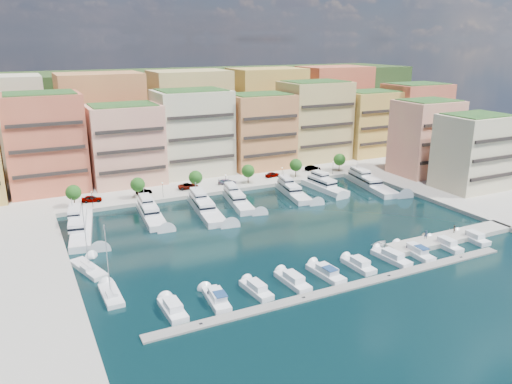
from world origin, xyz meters
TOP-DOWN VIEW (x-y plane):
  - ground at (0.00, 0.00)m, footprint 400.00×400.00m
  - north_quay at (0.00, 62.00)m, footprint 220.00×64.00m
  - east_quay at (62.00, -8.00)m, footprint 34.00×76.00m
  - hillside at (0.00, 110.00)m, footprint 240.00×40.00m
  - south_pontoon at (-3.00, -30.00)m, footprint 72.00×2.20m
  - finger_pier at (30.00, -22.00)m, footprint 32.00×5.00m
  - apartment_1 at (-44.00, 51.99)m, footprint 20.00×16.50m
  - apartment_2 at (-23.00, 49.99)m, footprint 20.00×15.50m
  - apartment_3 at (-2.00, 51.99)m, footprint 22.00×16.50m
  - apartment_4 at (20.00, 49.99)m, footprint 20.00×15.50m
  - apartment_5 at (42.00, 51.99)m, footprint 22.00×16.50m
  - apartment_6 at (64.00, 49.99)m, footprint 20.00×15.50m
  - apartment_7 at (84.00, 47.99)m, footprint 22.00×16.50m
  - apartment_east_a at (62.00, 19.99)m, footprint 18.00×14.50m
  - apartment_east_b at (62.00, 1.99)m, footprint 18.00×14.50m
  - backblock_1 at (-25.00, 74.00)m, footprint 26.00×18.00m
  - backblock_2 at (5.00, 74.00)m, footprint 26.00×18.00m
  - backblock_3 at (35.00, 74.00)m, footprint 26.00×18.00m
  - backblock_4 at (65.00, 74.00)m, footprint 26.00×18.00m
  - tree_0 at (-40.00, 33.50)m, footprint 3.80×3.80m
  - tree_1 at (-24.00, 33.50)m, footprint 3.80×3.80m
  - tree_2 at (-8.00, 33.50)m, footprint 3.80×3.80m
  - tree_3 at (8.00, 33.50)m, footprint 3.80×3.80m
  - tree_4 at (24.00, 33.50)m, footprint 3.80×3.80m
  - tree_5 at (40.00, 33.50)m, footprint 3.80×3.80m
  - lamppost_0 at (-36.00, 31.20)m, footprint 0.30×0.30m
  - lamppost_1 at (-18.00, 31.20)m, footprint 0.30×0.30m
  - lamppost_2 at (0.00, 31.20)m, footprint 0.30×0.30m
  - lamppost_3 at (18.00, 31.20)m, footprint 0.30×0.30m
  - lamppost_4 at (36.00, 31.20)m, footprint 0.30×0.30m
  - yacht_0 at (-40.63, 18.15)m, footprint 8.20×24.08m
  - yacht_1 at (-24.38, 20.14)m, footprint 5.74×19.51m
  - yacht_2 at (-11.10, 18.51)m, footprint 7.29×23.29m
  - yacht_3 at (-1.34, 20.56)m, footprint 6.90×18.83m
  - yacht_4 at (15.27, 20.62)m, footprint 7.09×18.64m
  - yacht_5 at (25.99, 21.37)m, footprint 5.74×16.96m
  - yacht_6 at (39.55, 18.20)m, footprint 8.69×24.08m
  - cruiser_0 at (-32.65, -24.58)m, footprint 2.95×7.73m
  - cruiser_1 at (-25.27, -24.61)m, footprint 3.32×8.47m
  - cruiser_2 at (-18.02, -24.58)m, footprint 3.14×7.81m
  - cruiser_3 at (-10.89, -24.59)m, footprint 3.18×8.47m
  - cruiser_4 at (-3.95, -24.61)m, footprint 3.55×8.74m
  - cruiser_5 at (3.45, -24.58)m, footprint 3.00×7.36m
  - cruiser_6 at (11.26, -24.59)m, footprint 3.53×8.82m
  - cruiser_7 at (17.33, -24.62)m, footprint 2.98×9.28m
  - cruiser_8 at (25.50, -24.58)m, footprint 2.53×7.71m
  - cruiser_9 at (33.55, -24.58)m, footprint 2.99×7.43m
  - sailboat_0 at (-40.40, -15.39)m, footprint 2.93×8.51m
  - sailboat_1 at (-42.26, -3.32)m, footprint 5.77×10.95m
  - tender_0 at (14.02, -17.98)m, footprint 4.94×4.27m
  - tender_1 at (26.13, -17.95)m, footprint 1.98×1.87m
  - tender_3 at (33.04, -18.69)m, footprint 1.72×1.62m
  - car_0 at (-35.55, 35.71)m, footprint 5.34×2.93m
  - car_1 at (-21.80, 36.55)m, footprint 4.33×1.70m
  - car_2 at (-9.36, 36.00)m, footprint 5.92×3.09m
  - car_3 at (2.11, 35.27)m, footprint 5.59×3.72m
  - car_4 at (17.66, 36.59)m, footprint 4.89×2.61m
  - car_5 at (32.70, 37.58)m, footprint 5.30×3.69m
  - person_0 at (23.44, -21.03)m, footprint 0.79×0.84m
  - person_1 at (31.46, -21.08)m, footprint 0.84×0.68m

SIDE VIEW (x-z plane):
  - ground at x=0.00m, z-range 0.00..0.00m
  - north_quay at x=0.00m, z-range -1.00..1.00m
  - east_quay at x=62.00m, z-range -1.00..1.00m
  - hillside at x=0.00m, z-range -29.00..29.00m
  - south_pontoon at x=-3.00m, z-range -0.17..0.17m
  - finger_pier at x=30.00m, z-range -1.00..1.00m
  - sailboat_1 at x=-42.26m, z-range -6.30..6.90m
  - sailboat_0 at x=-40.40m, z-range -6.29..6.91m
  - tender_3 at x=33.04m, z-range 0.00..0.73m
  - tender_1 at x=26.13m, z-range 0.00..0.83m
  - tender_0 at x=14.02m, z-range 0.00..0.86m
  - cruiser_6 at x=11.26m, z-range -0.73..1.82m
  - cruiser_3 at x=-10.89m, z-range -0.73..1.82m
  - cruiser_8 at x=25.50m, z-range -0.73..1.82m
  - cruiser_0 at x=-32.65m, z-range -0.73..1.82m
  - cruiser_2 at x=-18.02m, z-range -0.73..1.82m
  - cruiser_9 at x=33.55m, z-range -0.73..1.82m
  - cruiser_5 at x=3.45m, z-range -0.73..1.82m
  - cruiser_7 at x=17.33m, z-range -0.76..1.90m
  - cruiser_4 at x=-3.95m, z-range -0.76..1.90m
  - cruiser_1 at x=-25.27m, z-range -0.76..1.90m
  - yacht_1 at x=-24.38m, z-range -2.56..4.74m
  - yacht_4 at x=15.27m, z-range -2.56..4.74m
  - yacht_6 at x=39.55m, z-range -2.44..4.86m
  - yacht_2 at x=-11.10m, z-range -2.44..4.86m
  - yacht_0 at x=-40.63m, z-range -2.44..4.86m
  - yacht_5 at x=25.99m, z-range -2.44..4.86m
  - yacht_3 at x=-1.34m, z-range -2.44..4.86m
  - car_1 at x=-21.80m, z-range 1.00..2.40m
  - car_3 at x=2.11m, z-range 1.00..2.50m
  - car_4 at x=17.66m, z-range 1.00..2.58m
  - car_2 at x=-9.36m, z-range 1.00..2.59m
  - car_5 at x=32.70m, z-range 1.00..2.66m
  - person_1 at x=31.46m, z-range 1.00..2.66m
  - car_0 at x=-35.55m, z-range 1.00..2.72m
  - person_0 at x=23.44m, z-range 1.00..2.94m
  - lamppost_0 at x=-36.00m, z-range 1.73..5.93m
  - lamppost_1 at x=-18.00m, z-range 1.73..5.93m
  - lamppost_2 at x=0.00m, z-range 1.73..5.93m
  - lamppost_3 at x=18.00m, z-range 1.73..5.93m
  - lamppost_4 at x=36.00m, z-range 1.73..5.93m
  - tree_0 at x=-40.00m, z-range 1.92..7.57m
  - tree_1 at x=-24.00m, z-range 1.92..7.57m
  - tree_2 at x=-8.00m, z-range 1.92..7.57m
  - tree_3 at x=8.00m, z-range 1.92..7.57m
  - tree_4 at x=24.00m, z-range 1.92..7.57m
  - tree_5 at x=40.00m, z-range 1.92..7.57m
  - apartment_east_b at x=62.00m, z-range 0.91..21.71m
  - apartment_east_a at x=62.00m, z-range 0.91..23.71m
  - apartment_2 at x=-23.00m, z-range 0.91..23.71m
  - apartment_6 at x=64.00m, z-range 0.91..23.71m
  - apartment_4 at x=20.00m, z-range 0.91..24.71m
  - apartment_7 at x=84.00m, z-range 0.91..25.71m
  - apartment_3 at x=-2.00m, z-range 0.91..26.71m
  - apartment_5 at x=42.00m, z-range 0.91..27.71m
  - apartment_1 at x=-44.00m, z-range 0.91..27.71m
  - backblock_1 at x=-25.00m, z-range 1.00..31.00m
  - backblock_2 at x=5.00m, z-range 1.00..31.00m
  - backblock_3 at x=35.00m, z-range 1.00..31.00m
  - backblock_4 at x=65.00m, z-range 1.00..31.00m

